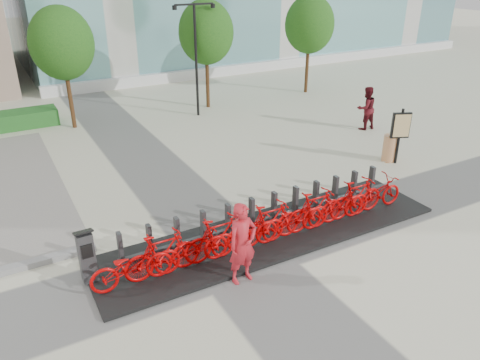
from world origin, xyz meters
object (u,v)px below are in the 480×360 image
kiosk (87,256)px  construction_barrel (390,148)px  bike_0 (132,266)px  pedestrian (366,108)px  map_sign (401,128)px  worker_red (243,244)px

kiosk → construction_barrel: 11.39m
bike_0 → kiosk: size_ratio=1.40×
pedestrian → map_sign: 3.82m
pedestrian → construction_barrel: (-1.68, -3.13, -0.44)m
bike_0 → worker_red: (2.27, -0.96, 0.40)m
construction_barrel → map_sign: bearing=-79.0°
kiosk → pedestrian: pedestrian is taller
bike_0 → kiosk: 1.04m
construction_barrel → worker_red: bearing=-156.4°
pedestrian → map_sign: bearing=68.0°
worker_red → construction_barrel: 8.89m
worker_red → pedestrian: worker_red is taller
bike_0 → worker_red: size_ratio=0.96×
pedestrian → construction_barrel: pedestrian is taller
bike_0 → construction_barrel: bike_0 is taller
construction_barrel → map_sign: (0.06, -0.30, 0.86)m
kiosk → map_sign: (11.28, 1.66, 0.62)m
bike_0 → construction_barrel: size_ratio=1.94×
bike_0 → map_sign: (10.47, 2.30, 0.77)m
pedestrian → kiosk: bearing=24.9°
bike_0 → kiosk: (-0.81, 0.63, 0.15)m
bike_0 → map_sign: map_sign is taller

